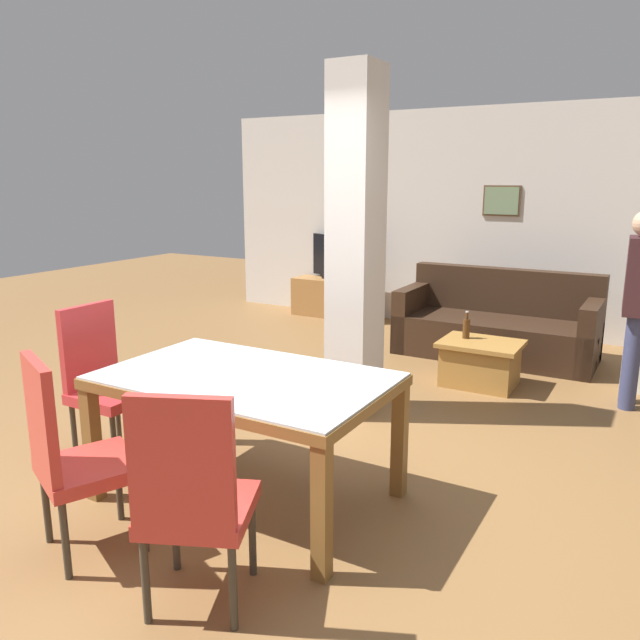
{
  "coord_description": "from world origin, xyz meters",
  "views": [
    {
      "loc": [
        2.08,
        -2.76,
        1.88
      ],
      "look_at": [
        0.0,
        0.87,
        0.92
      ],
      "focal_mm": 35.0,
      "sensor_mm": 36.0,
      "label": 1
    }
  ],
  "objects_px": {
    "tv_stand": "(336,298)",
    "standing_person": "(639,296)",
    "bottle": "(466,328)",
    "tv_screen": "(336,258)",
    "dining_chair_head_left": "(103,377)",
    "dining_table": "(246,399)",
    "dining_chair_near_right": "(193,495)",
    "dining_chair_near_left": "(71,451)",
    "coffee_table": "(480,363)",
    "sofa": "(497,328)"
  },
  "relations": [
    {
      "from": "tv_stand",
      "to": "standing_person",
      "type": "relative_size",
      "value": 0.75
    },
    {
      "from": "bottle",
      "to": "tv_screen",
      "type": "xyz_separation_m",
      "value": [
        -2.36,
        1.84,
        0.29
      ]
    },
    {
      "from": "dining_chair_head_left",
      "to": "standing_person",
      "type": "distance_m",
      "value": 4.17
    },
    {
      "from": "dining_table",
      "to": "bottle",
      "type": "relative_size",
      "value": 6.45
    },
    {
      "from": "bottle",
      "to": "dining_chair_head_left",
      "type": "bearing_deg",
      "value": -120.82
    },
    {
      "from": "dining_table",
      "to": "tv_screen",
      "type": "relative_size",
      "value": 1.76
    },
    {
      "from": "dining_chair_near_right",
      "to": "bottle",
      "type": "height_order",
      "value": "dining_chair_near_right"
    },
    {
      "from": "dining_table",
      "to": "standing_person",
      "type": "distance_m",
      "value": 3.4
    },
    {
      "from": "dining_chair_near_right",
      "to": "dining_chair_near_left",
      "type": "height_order",
      "value": "same"
    },
    {
      "from": "dining_chair_head_left",
      "to": "dining_table",
      "type": "bearing_deg",
      "value": 90.0
    },
    {
      "from": "dining_chair_near_right",
      "to": "standing_person",
      "type": "distance_m",
      "value": 4.04
    },
    {
      "from": "coffee_table",
      "to": "tv_screen",
      "type": "xyz_separation_m",
      "value": [
        -2.52,
        1.89,
        0.59
      ]
    },
    {
      "from": "bottle",
      "to": "standing_person",
      "type": "xyz_separation_m",
      "value": [
        1.39,
        0.04,
        0.42
      ]
    },
    {
      "from": "dining_table",
      "to": "coffee_table",
      "type": "height_order",
      "value": "dining_table"
    },
    {
      "from": "bottle",
      "to": "tv_stand",
      "type": "distance_m",
      "value": 3.0
    },
    {
      "from": "dining_chair_near_right",
      "to": "tv_screen",
      "type": "height_order",
      "value": "tv_screen"
    },
    {
      "from": "dining_chair_head_left",
      "to": "tv_stand",
      "type": "relative_size",
      "value": 0.86
    },
    {
      "from": "dining_table",
      "to": "dining_chair_near_left",
      "type": "xyz_separation_m",
      "value": [
        -0.41,
        -0.9,
        -0.06
      ]
    },
    {
      "from": "dining_chair_head_left",
      "to": "coffee_table",
      "type": "bearing_deg",
      "value": 146.31
    },
    {
      "from": "dining_table",
      "to": "dining_chair_near_right",
      "type": "xyz_separation_m",
      "value": [
        0.41,
        -0.93,
        -0.06
      ]
    },
    {
      "from": "sofa",
      "to": "tv_stand",
      "type": "distance_m",
      "value": 2.54
    },
    {
      "from": "dining_chair_head_left",
      "to": "dining_chair_near_left",
      "type": "bearing_deg",
      "value": 41.16
    },
    {
      "from": "coffee_table",
      "to": "tv_stand",
      "type": "relative_size",
      "value": 0.59
    },
    {
      "from": "tv_screen",
      "to": "bottle",
      "type": "bearing_deg",
      "value": 166.24
    },
    {
      "from": "tv_stand",
      "to": "tv_screen",
      "type": "xyz_separation_m",
      "value": [
        0.0,
        0.0,
        0.55
      ]
    },
    {
      "from": "sofa",
      "to": "coffee_table",
      "type": "relative_size",
      "value": 2.84
    },
    {
      "from": "tv_screen",
      "to": "dining_table",
      "type": "bearing_deg",
      "value": 136.39
    },
    {
      "from": "dining_chair_head_left",
      "to": "bottle",
      "type": "bearing_deg",
      "value": 149.18
    },
    {
      "from": "tv_stand",
      "to": "dining_chair_head_left",
      "type": "bearing_deg",
      "value": -81.42
    },
    {
      "from": "tv_stand",
      "to": "tv_screen",
      "type": "distance_m",
      "value": 0.55
    },
    {
      "from": "dining_table",
      "to": "dining_chair_near_left",
      "type": "distance_m",
      "value": 0.99
    },
    {
      "from": "tv_stand",
      "to": "standing_person",
      "type": "height_order",
      "value": "standing_person"
    },
    {
      "from": "dining_chair_head_left",
      "to": "tv_screen",
      "type": "distance_m",
      "value": 4.68
    },
    {
      "from": "dining_chair_near_left",
      "to": "bottle",
      "type": "xyz_separation_m",
      "value": [
        0.88,
        3.68,
        -0.05
      ]
    },
    {
      "from": "sofa",
      "to": "tv_screen",
      "type": "xyz_separation_m",
      "value": [
        -2.4,
        0.83,
        0.5
      ]
    },
    {
      "from": "tv_stand",
      "to": "sofa",
      "type": "bearing_deg",
      "value": -19.09
    },
    {
      "from": "coffee_table",
      "to": "tv_stand",
      "type": "height_order",
      "value": "tv_stand"
    },
    {
      "from": "standing_person",
      "to": "bottle",
      "type": "bearing_deg",
      "value": 87.32
    },
    {
      "from": "dining_chair_head_left",
      "to": "dining_chair_near_right",
      "type": "bearing_deg",
      "value": 59.75
    },
    {
      "from": "coffee_table",
      "to": "standing_person",
      "type": "relative_size",
      "value": 0.44
    },
    {
      "from": "dining_chair_near_right",
      "to": "coffee_table",
      "type": "bearing_deg",
      "value": 62.95
    },
    {
      "from": "tv_stand",
      "to": "tv_screen",
      "type": "height_order",
      "value": "tv_screen"
    },
    {
      "from": "dining_table",
      "to": "tv_screen",
      "type": "height_order",
      "value": "tv_screen"
    },
    {
      "from": "dining_chair_near_left",
      "to": "bottle",
      "type": "bearing_deg",
      "value": 101.03
    },
    {
      "from": "tv_screen",
      "to": "dining_chair_head_left",
      "type": "bearing_deg",
      "value": 122.75
    },
    {
      "from": "dining_chair_near_right",
      "to": "standing_person",
      "type": "height_order",
      "value": "standing_person"
    },
    {
      "from": "dining_table",
      "to": "dining_chair_near_left",
      "type": "bearing_deg",
      "value": -114.43
    },
    {
      "from": "coffee_table",
      "to": "dining_table",
      "type": "bearing_deg",
      "value": -102.98
    },
    {
      "from": "dining_table",
      "to": "bottle",
      "type": "height_order",
      "value": "dining_table"
    },
    {
      "from": "dining_table",
      "to": "dining_chair_head_left",
      "type": "bearing_deg",
      "value": 180.0
    }
  ]
}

